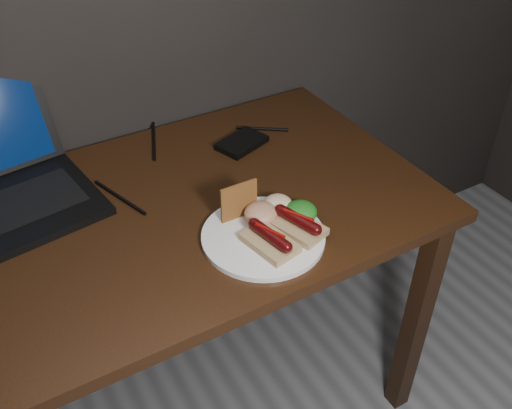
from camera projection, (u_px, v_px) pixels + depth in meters
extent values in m
cube|color=#331D0C|center=(124.00, 230.00, 1.24)|extent=(1.40, 0.70, 0.03)
cube|color=#331D0C|center=(416.00, 321.00, 1.52)|extent=(0.05, 0.05, 0.72)
cube|color=#331D0C|center=(294.00, 202.00, 1.93)|extent=(0.05, 0.05, 0.72)
cube|color=black|center=(0.00, 216.00, 1.24)|extent=(0.45, 0.33, 0.02)
cube|color=black|center=(242.00, 143.00, 1.47)|extent=(0.14, 0.12, 0.02)
cylinder|color=black|center=(120.00, 197.00, 1.30)|extent=(0.06, 0.17, 0.01)
cylinder|color=black|center=(154.00, 137.00, 1.50)|extent=(0.09, 0.21, 0.01)
cylinder|color=black|center=(262.00, 129.00, 1.54)|extent=(0.12, 0.09, 0.01)
cylinder|color=white|center=(263.00, 236.00, 1.19)|extent=(0.31, 0.31, 0.01)
cube|color=tan|center=(270.00, 243.00, 1.15)|extent=(0.09, 0.13, 0.02)
cylinder|color=#4E0509|center=(270.00, 235.00, 1.14)|extent=(0.04, 0.10, 0.02)
sphere|color=#4E0509|center=(286.00, 247.00, 1.11)|extent=(0.03, 0.02, 0.02)
sphere|color=#4E0509|center=(254.00, 224.00, 1.16)|extent=(0.03, 0.02, 0.02)
cylinder|color=#6D0705|center=(270.00, 230.00, 1.13)|extent=(0.03, 0.07, 0.01)
cube|color=tan|center=(297.00, 227.00, 1.19)|extent=(0.10, 0.13, 0.02)
cylinder|color=#4E0509|center=(298.00, 220.00, 1.18)|extent=(0.05, 0.10, 0.02)
sphere|color=#4E0509|center=(316.00, 230.00, 1.15)|extent=(0.03, 0.02, 0.02)
sphere|color=#4E0509|center=(280.00, 210.00, 1.20)|extent=(0.03, 0.02, 0.02)
cylinder|color=#6D0705|center=(298.00, 215.00, 1.17)|extent=(0.04, 0.07, 0.01)
cube|color=#9B612A|center=(239.00, 201.00, 1.20)|extent=(0.08, 0.01, 0.08)
ellipsoid|color=#115915|center=(301.00, 212.00, 1.21)|extent=(0.07, 0.07, 0.04)
ellipsoid|color=maroon|center=(261.00, 213.00, 1.21)|extent=(0.07, 0.07, 0.04)
ellipsoid|color=white|center=(278.00, 204.00, 1.23)|extent=(0.06, 0.06, 0.04)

